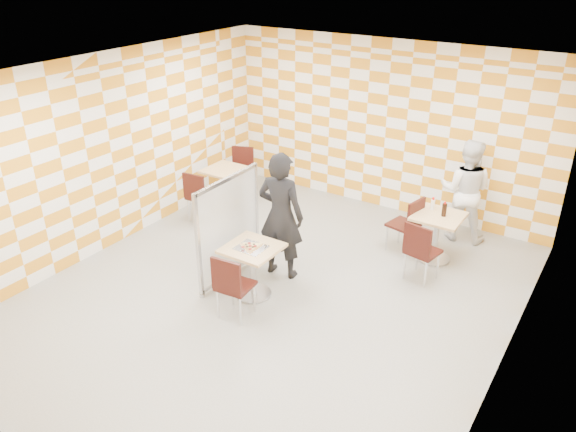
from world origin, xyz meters
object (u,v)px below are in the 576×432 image
object	(u,v)px
chair_empty_near	(198,193)
partition	(229,228)
empty_table	(226,181)
sport_bottle	(433,204)
chair_empty_far	(242,167)
main_table	(252,263)
man_dark	(281,216)
second_table	(437,230)
chair_main_front	(231,283)
chair_second_front	(420,248)
chair_second_side	(409,221)
man_white	(465,190)
soda_bottle	(444,210)

from	to	relation	value
chair_empty_near	partition	bearing A→B (deg)	-35.38
empty_table	sport_bottle	size ratio (longest dim) A/B	3.75
empty_table	chair_empty_far	bearing A→B (deg)	101.77
empty_table	chair_empty_far	xyz separation A→B (m)	(-0.14, 0.65, 0.04)
empty_table	main_table	bearing A→B (deg)	-44.53
empty_table	man_dark	distance (m)	2.55
second_table	sport_bottle	world-z (taller)	sport_bottle
empty_table	man_dark	size ratio (longest dim) A/B	0.40
chair_empty_near	partition	xyz separation A→B (m)	(1.55, -1.10, 0.25)
main_table	chair_main_front	size ratio (longest dim) A/B	0.81
chair_main_front	chair_second_front	bearing A→B (deg)	52.22
chair_main_front	partition	world-z (taller)	partition
main_table	chair_second_front	size ratio (longest dim) A/B	0.81
chair_second_front	man_dark	xyz separation A→B (m)	(-1.76, -0.87, 0.39)
empty_table	chair_second_side	world-z (taller)	chair_second_side
chair_main_front	man_white	bearing A→B (deg)	65.28
main_table	soda_bottle	distance (m)	2.96
chair_empty_far	man_dark	distance (m)	3.05
second_table	partition	world-z (taller)	partition
partition	chair_empty_near	bearing A→B (deg)	144.62
chair_main_front	soda_bottle	distance (m)	3.38
chair_second_side	soda_bottle	distance (m)	0.59
man_white	sport_bottle	size ratio (longest dim) A/B	8.43
empty_table	partition	size ratio (longest dim) A/B	0.48
chair_second_front	chair_empty_far	xyz separation A→B (m)	(-4.00, 1.16, 0.00)
chair_main_front	empty_table	bearing A→B (deg)	129.65
chair_empty_near	soda_bottle	distance (m)	4.07
man_white	soda_bottle	distance (m)	0.91
chair_empty_near	chair_empty_far	world-z (taller)	same
chair_second_front	sport_bottle	distance (m)	0.94
partition	sport_bottle	bearing A→B (deg)	45.65
man_white	empty_table	bearing A→B (deg)	8.00
chair_empty_near	chair_second_side	bearing A→B (deg)	15.38
empty_table	chair_second_front	distance (m)	3.90
chair_main_front	man_dark	xyz separation A→B (m)	(-0.10, 1.28, 0.39)
second_table	chair_main_front	xyz separation A→B (m)	(-1.65, -2.89, 0.04)
man_white	sport_bottle	distance (m)	0.82
chair_empty_far	man_white	distance (m)	4.13
chair_main_front	chair_empty_near	xyz separation A→B (m)	(-2.22, 1.92, 0.00)
chair_empty_far	partition	size ratio (longest dim) A/B	0.60
soda_bottle	chair_empty_far	bearing A→B (deg)	174.24
main_table	soda_bottle	bearing A→B (deg)	51.66
chair_empty_far	sport_bottle	distance (m)	3.86
main_table	man_dark	bearing A→B (deg)	89.34
chair_main_front	soda_bottle	bearing A→B (deg)	59.38
chair_second_side	man_white	xyz separation A→B (m)	(0.54, 0.95, 0.30)
chair_empty_far	man_dark	world-z (taller)	man_dark
chair_empty_near	main_table	bearing A→B (deg)	-32.04
man_dark	partition	bearing A→B (deg)	32.29
chair_main_front	chair_empty_far	distance (m)	4.05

